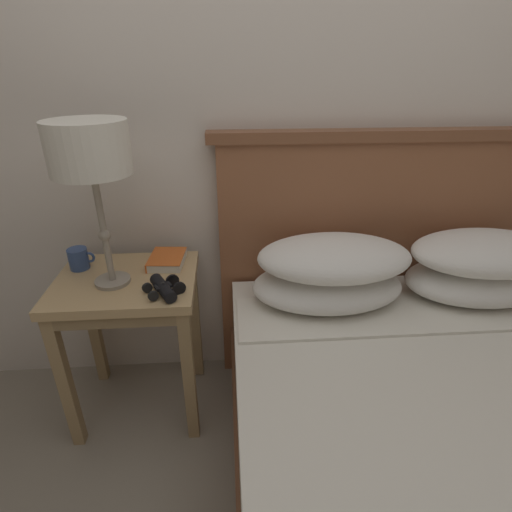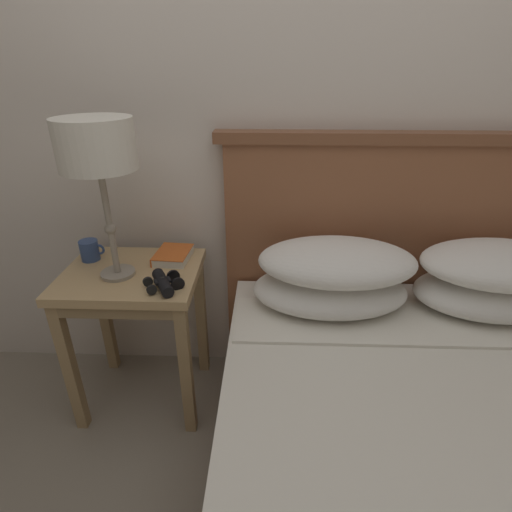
{
  "view_description": "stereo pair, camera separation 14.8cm",
  "coord_description": "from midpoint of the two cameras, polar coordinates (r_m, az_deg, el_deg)",
  "views": [
    {
      "loc": [
        -0.19,
        -0.68,
        1.41
      ],
      "look_at": [
        -0.09,
        0.64,
        0.75
      ],
      "focal_mm": 28.0,
      "sensor_mm": 36.0,
      "label": 1
    },
    {
      "loc": [
        -0.05,
        -0.68,
        1.41
      ],
      "look_at": [
        -0.09,
        0.64,
        0.75
      ],
      "focal_mm": 28.0,
      "sensor_mm": 36.0,
      "label": 2
    }
  ],
  "objects": [
    {
      "name": "bed",
      "position": [
        1.5,
        24.71,
        -23.67
      ],
      "size": [
        1.57,
        1.84,
        1.16
      ],
      "color": "brown",
      "rests_on": "ground_plane"
    },
    {
      "name": "binoculars_pair",
      "position": [
        1.48,
        -15.88,
        -4.48
      ],
      "size": [
        0.16,
        0.16,
        0.05
      ],
      "color": "black",
      "rests_on": "nightstand"
    },
    {
      "name": "coffee_mug",
      "position": [
        1.76,
        -26.21,
        -0.4
      ],
      "size": [
        0.1,
        0.08,
        0.08
      ],
      "color": "#334C84",
      "rests_on": "nightstand"
    },
    {
      "name": "nightstand",
      "position": [
        1.69,
        -20.12,
        -6.08
      ],
      "size": [
        0.53,
        0.44,
        0.65
      ],
      "color": "tan",
      "rests_on": "ground_plane"
    },
    {
      "name": "book_on_nightstand",
      "position": [
        1.69,
        -15.12,
        -0.56
      ],
      "size": [
        0.15,
        0.18,
        0.04
      ],
      "color": "silver",
      "rests_on": "nightstand"
    },
    {
      "name": "wall_back",
      "position": [
        1.67,
        -0.17,
        22.58
      ],
      "size": [
        8.0,
        0.06,
        2.6
      ],
      "color": "silver",
      "rests_on": "ground_plane"
    },
    {
      "name": "table_lamp",
      "position": [
        1.46,
        -25.49,
        13.12
      ],
      "size": [
        0.26,
        0.26,
        0.59
      ],
      "color": "gray",
      "rests_on": "nightstand"
    }
  ]
}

